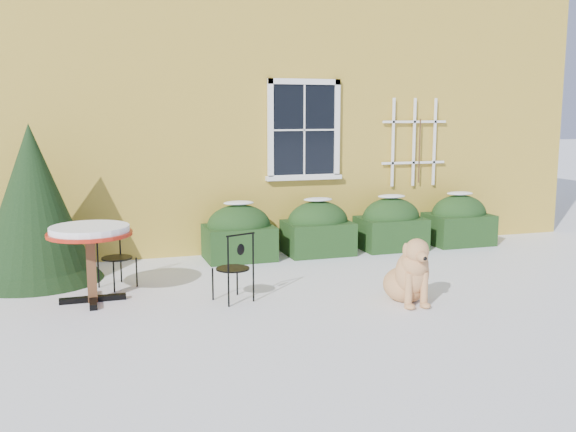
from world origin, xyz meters
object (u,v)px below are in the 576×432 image
object	(u,v)px
evergreen_shrub	(34,218)
bistro_table	(90,239)
patio_chair_far	(115,256)
dog	(410,276)
patio_chair_near	(234,267)

from	to	relation	value
evergreen_shrub	bistro_table	xyz separation A→B (m)	(0.70, -1.27, -0.08)
patio_chair_far	dog	world-z (taller)	patio_chair_far
bistro_table	patio_chair_near	bearing A→B (deg)	-17.42
patio_chair_near	dog	size ratio (longest dim) A/B	0.92
bistro_table	dog	world-z (taller)	bistro_table
bistro_table	patio_chair_near	world-z (taller)	bistro_table
dog	patio_chair_near	bearing A→B (deg)	165.45
dog	patio_chair_far	bearing A→B (deg)	156.09
evergreen_shrub	patio_chair_far	size ratio (longest dim) A/B	2.54
evergreen_shrub	dog	distance (m)	4.99
patio_chair_near	dog	world-z (taller)	patio_chair_near
bistro_table	dog	size ratio (longest dim) A/B	1.08
evergreen_shrub	dog	world-z (taller)	evergreen_shrub
patio_chair_near	bistro_table	bearing A→B (deg)	-37.61
evergreen_shrub	dog	size ratio (longest dim) A/B	2.30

